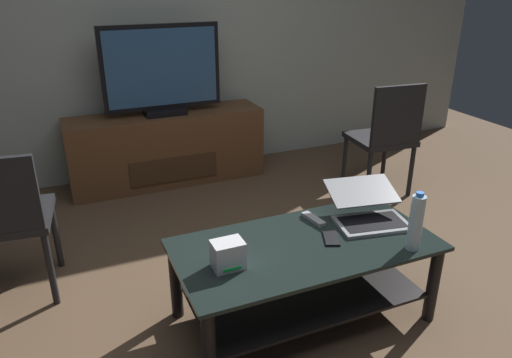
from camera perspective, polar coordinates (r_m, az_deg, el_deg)
The scene contains 12 objects.
ground_plane at distance 2.58m, azimuth 4.27°, elevation -16.75°, with size 7.68×7.68×0.00m, color brown.
back_wall at distance 4.24m, azimuth -11.01°, elevation 19.43°, with size 6.40×0.12×2.80m, color #A8B2A8.
coffee_table at distance 2.45m, azimuth 5.73°, elevation -10.31°, with size 1.28×0.64×0.44m.
media_cabinet at distance 4.12m, azimuth -10.44°, elevation 3.63°, with size 1.60×0.42×0.59m.
television at distance 3.94m, azimuth -11.04°, elevation 12.27°, with size 0.93×0.20×0.70m.
dining_chair at distance 3.87m, azimuth 15.16°, elevation 5.18°, with size 0.47×0.47×0.91m.
side_chair at distance 2.80m, azimuth -27.64°, elevation -4.00°, with size 0.49×0.49×0.86m.
laptop at distance 2.61m, azimuth 13.05°, elevation -3.59°, with size 0.43×0.44×0.17m.
router_box at distance 2.16m, azimuth -3.33°, elevation -8.91°, with size 0.14×0.11×0.13m.
water_bottle_near at distance 2.37m, azimuth 18.36°, elevation -4.89°, with size 0.07×0.07×0.29m.
cell_phone at distance 2.42m, azimuth 8.87°, elevation -6.93°, with size 0.07×0.14×0.01m, color black.
tv_remote at distance 2.58m, azimuth 6.79°, elevation -4.71°, with size 0.04×0.16×0.02m, color #99999E.
Camera 1 is at (-0.95, -1.73, 1.65)m, focal length 33.88 mm.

